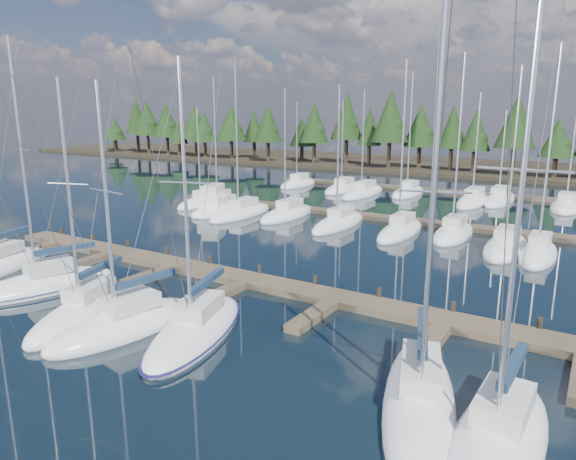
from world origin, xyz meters
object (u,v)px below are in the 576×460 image
Objects in this scene: front_sailboat_3 at (125,325)px; front_sailboat_5 at (419,402)px; front_sailboat_1 at (45,285)px; main_dock at (244,283)px; front_sailboat_2 at (87,311)px; front_sailboat_6 at (498,439)px; motor_yacht_left at (215,206)px; front_sailboat_4 at (196,330)px.

front_sailboat_5 reaches higher than front_sailboat_3.
front_sailboat_5 is at bearing -1.57° from front_sailboat_1.
front_sailboat_2 is at bearing -116.87° from main_dock.
front_sailboat_6 is (19.98, -0.03, 0.02)m from front_sailboat_2.
front_sailboat_6 is at bearing -26.99° from main_dock.
front_sailboat_5 reaches higher than front_sailboat_2.
front_sailboat_1 is 25.39m from motor_yacht_left.
front_sailboat_3 is at bearing -1.97° from front_sailboat_2.
front_sailboat_4 is at bearing -51.93° from motor_yacht_left.
front_sailboat_2 is 1.02× the size of front_sailboat_3.
front_sailboat_2 is at bearing 178.03° from front_sailboat_3.
front_sailboat_6 reaches higher than front_sailboat_4.
front_sailboat_4 is at bearing 174.70° from front_sailboat_6.
motor_yacht_left is (-12.85, 25.73, 0.22)m from front_sailboat_2.
front_sailboat_6 is 1.64× the size of motor_yacht_left.
front_sailboat_1 is (-9.70, -6.67, 0.09)m from main_dock.
motor_yacht_left reaches higher than main_dock.
main_dock is at bearing 108.24° from front_sailboat_4.
front_sailboat_5 is (10.86, -0.47, 0.01)m from front_sailboat_4.
front_sailboat_4 is at bearing 11.01° from front_sailboat_2.
motor_yacht_left is at bearing 140.29° from front_sailboat_5.
front_sailboat_5 reaches higher than front_sailboat_4.
front_sailboat_2 reaches higher than front_sailboat_3.
front_sailboat_2 is 19.98m from front_sailboat_6.
front_sailboat_5 is at bearing -29.08° from main_dock.
motor_yacht_left is at bearing 106.55° from front_sailboat_1.
front_sailboat_1 is at bearing 179.23° from front_sailboat_4.
front_sailboat_4 is 0.93× the size of front_sailboat_5.
motor_yacht_left is at bearing 121.52° from front_sailboat_3.
motor_yacht_left is (-32.83, 25.76, 0.20)m from front_sailboat_6.
front_sailboat_3 is at bearing -9.85° from front_sailboat_1.
front_sailboat_3 is (-1.10, -8.16, 0.08)m from main_dock.
front_sailboat_6 reaches higher than front_sailboat_1.
front_sailboat_1 is 22.83m from front_sailboat_5.
front_sailboat_3 is at bearing -58.48° from motor_yacht_left.
main_dock is 2.93× the size of front_sailboat_1.
front_sailboat_4 is (11.95, -0.16, -0.01)m from front_sailboat_1.
front_sailboat_3 is 16.99m from front_sailboat_6.
front_sailboat_1 reaches higher than front_sailboat_4.
front_sailboat_4 is 13.70m from front_sailboat_6.
front_sailboat_2 is 28.76m from motor_yacht_left.
motor_yacht_left is at bearing 116.55° from front_sailboat_2.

